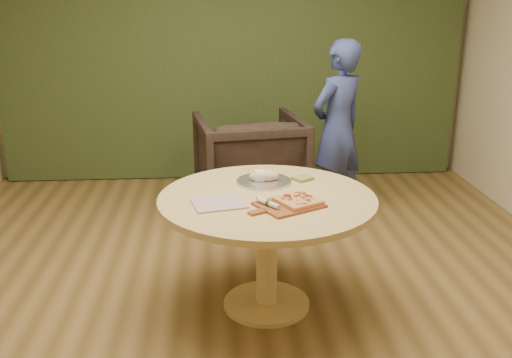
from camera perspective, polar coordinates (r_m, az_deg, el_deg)
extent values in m
cube|color=olive|center=(3.67, -0.77, -13.64)|extent=(5.00, 6.00, 0.02)
cube|color=beige|center=(6.15, -2.52, 13.22)|extent=(5.00, 0.02, 2.80)
cube|color=#2E3C1B|center=(6.04, -2.49, 13.14)|extent=(4.80, 0.14, 2.78)
cylinder|color=#DDBC71|center=(3.77, 1.05, -12.30)|extent=(0.55, 0.55, 0.03)
cylinder|color=#DDBC71|center=(3.61, 1.09, -7.64)|extent=(0.13, 0.13, 0.68)
cylinder|color=#DDBC71|center=(3.46, 1.12, -2.04)|extent=(1.33, 1.33, 0.04)
cube|color=brown|center=(3.30, 3.34, -2.59)|extent=(0.44, 0.41, 0.01)
cube|color=brown|center=(3.18, 0.12, -3.35)|extent=(0.11, 0.09, 0.01)
cube|color=#DB9155|center=(3.31, 4.24, -2.20)|extent=(0.30, 0.30, 0.02)
cylinder|color=maroon|center=(3.36, 4.99, -1.67)|extent=(0.04, 0.04, 0.00)
cylinder|color=maroon|center=(3.40, 4.19, -1.44)|extent=(0.04, 0.04, 0.00)
cylinder|color=maroon|center=(3.35, 3.13, -1.67)|extent=(0.05, 0.05, 0.00)
cube|color=#DFB153|center=(3.33, 4.80, -1.79)|extent=(0.02, 0.02, 0.01)
cube|color=#DFB153|center=(3.29, 3.33, -1.97)|extent=(0.02, 0.02, 0.01)
cube|color=#DFB153|center=(3.34, 4.56, -1.71)|extent=(0.02, 0.02, 0.01)
cube|color=#DFB153|center=(3.36, 4.15, -1.58)|extent=(0.03, 0.03, 0.01)
cube|color=#DFB153|center=(3.34, 3.94, -1.66)|extent=(0.02, 0.02, 0.01)
cube|color=#DFB153|center=(3.30, 2.69, -1.89)|extent=(0.02, 0.02, 0.01)
cube|color=#DFB153|center=(3.32, 4.80, -1.86)|extent=(0.02, 0.02, 0.01)
cube|color=#DFB153|center=(3.29, 5.17, -2.03)|extent=(0.03, 0.03, 0.01)
cube|color=#DFB153|center=(3.39, 4.77, -1.39)|extent=(0.02, 0.02, 0.01)
cube|color=#DFB153|center=(3.35, 5.46, -1.68)|extent=(0.02, 0.02, 0.01)
cube|color=#DFB153|center=(3.30, 3.45, -1.95)|extent=(0.02, 0.02, 0.01)
cube|color=#37801D|center=(3.31, 2.87, -1.92)|extent=(0.01, 0.01, 0.00)
cube|color=#37801D|center=(3.32, 3.19, -1.88)|extent=(0.01, 0.01, 0.00)
cube|color=#37801D|center=(3.33, 5.59, -1.87)|extent=(0.01, 0.01, 0.00)
cube|color=#37801D|center=(3.29, 4.16, -2.12)|extent=(0.01, 0.01, 0.00)
cube|color=#37801D|center=(3.30, 5.62, -2.05)|extent=(0.01, 0.01, 0.00)
cube|color=#37801D|center=(3.27, 5.34, -2.25)|extent=(0.01, 0.01, 0.00)
cube|color=#37801D|center=(3.28, 5.48, -2.24)|extent=(0.01, 0.01, 0.00)
cube|color=#94506F|center=(3.24, 4.96, -2.46)|extent=(0.01, 0.03, 0.00)
cube|color=#94506F|center=(3.24, 5.00, -2.46)|extent=(0.03, 0.02, 0.00)
cube|color=#94506F|center=(3.34, 5.23, -1.84)|extent=(0.02, 0.03, 0.00)
cube|color=#94506F|center=(3.31, 3.46, -1.92)|extent=(0.02, 0.03, 0.00)
cube|color=#94506F|center=(3.23, 4.28, -2.51)|extent=(0.03, 0.01, 0.00)
cube|color=#94506F|center=(3.33, 5.11, -1.87)|extent=(0.02, 0.03, 0.00)
cube|color=#94506F|center=(3.23, 4.79, -2.47)|extent=(0.03, 0.01, 0.00)
cylinder|color=silver|center=(3.26, 1.26, -2.44)|extent=(0.13, 0.15, 0.03)
cylinder|color=#194C26|center=(3.26, 1.26, -2.44)|extent=(0.04, 0.04, 0.03)
cube|color=silver|center=(3.32, 0.16, -2.01)|extent=(0.03, 0.04, 0.00)
cube|color=silver|center=(3.33, -3.74, -2.42)|extent=(0.35, 0.31, 0.01)
cylinder|color=silver|center=(3.70, 0.80, -0.28)|extent=(0.35, 0.35, 0.01)
cylinder|color=silver|center=(3.70, 0.80, -0.21)|extent=(0.36, 0.36, 0.02)
ellipsoid|color=beige|center=(3.69, 0.80, 0.30)|extent=(0.19, 0.08, 0.07)
cylinder|color=silver|center=(3.69, 0.33, 0.29)|extent=(0.06, 0.09, 0.09)
cube|color=#5B6C30|center=(3.76, 4.69, 0.06)|extent=(0.16, 0.15, 0.02)
imported|color=black|center=(5.28, -0.66, 2.24)|extent=(1.05, 1.00, 0.96)
imported|color=navy|center=(5.10, 8.15, 4.99)|extent=(0.68, 0.64, 1.56)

